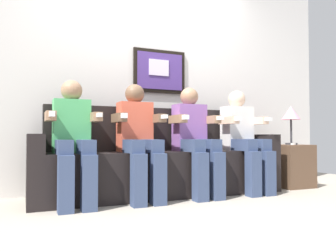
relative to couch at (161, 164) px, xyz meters
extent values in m
plane|color=#9E9384|center=(0.00, -0.33, -0.31)|extent=(6.43, 6.43, 0.00)
cube|color=silver|center=(0.00, 0.44, 0.99)|extent=(4.94, 0.05, 2.60)
cube|color=black|center=(0.14, 0.40, 1.04)|extent=(0.63, 0.03, 0.50)
cube|color=#4C337F|center=(0.14, 0.38, 1.04)|extent=(0.55, 0.02, 0.42)
cube|color=silver|center=(0.12, 0.37, 1.08)|extent=(0.24, 0.02, 0.18)
cube|color=black|center=(0.00, -0.04, -0.09)|extent=(2.26, 0.58, 0.45)
cube|color=black|center=(0.00, 0.18, 0.36)|extent=(2.26, 0.14, 0.45)
cube|color=black|center=(-1.20, -0.04, 0.00)|extent=(0.14, 0.58, 0.62)
cube|color=black|center=(1.20, -0.04, 0.00)|extent=(0.14, 0.58, 0.62)
cube|color=#4CB266|center=(-0.90, -0.05, 0.38)|extent=(0.32, 0.20, 0.48)
sphere|color=#9E7556|center=(-0.90, -0.05, 0.70)|extent=(0.19, 0.19, 0.19)
cube|color=#38476B|center=(-0.99, -0.25, 0.20)|extent=(0.12, 0.40, 0.12)
cube|color=#38476B|center=(-0.81, -0.25, 0.20)|extent=(0.12, 0.40, 0.12)
cube|color=#38476B|center=(-0.99, -0.45, -0.09)|extent=(0.12, 0.12, 0.45)
cube|color=#38476B|center=(-0.81, -0.45, -0.09)|extent=(0.12, 0.12, 0.45)
cube|color=#9E7556|center=(-1.09, -0.17, 0.46)|extent=(0.08, 0.28, 0.08)
cube|color=#9E7556|center=(-0.71, -0.17, 0.46)|extent=(0.08, 0.28, 0.08)
cube|color=white|center=(-0.71, -0.33, 0.47)|extent=(0.04, 0.13, 0.04)
cube|color=white|center=(-1.09, -0.33, 0.47)|extent=(0.04, 0.10, 0.04)
cube|color=#D8593F|center=(-0.30, -0.05, 0.38)|extent=(0.32, 0.20, 0.48)
sphere|color=brown|center=(-0.30, -0.05, 0.70)|extent=(0.19, 0.19, 0.19)
cube|color=#38476B|center=(-0.39, -0.25, 0.20)|extent=(0.12, 0.40, 0.12)
cube|color=#38476B|center=(-0.21, -0.25, 0.20)|extent=(0.12, 0.40, 0.12)
cube|color=#38476B|center=(-0.39, -0.45, -0.09)|extent=(0.12, 0.12, 0.45)
cube|color=#38476B|center=(-0.21, -0.45, -0.09)|extent=(0.12, 0.12, 0.45)
cube|color=brown|center=(-0.49, -0.17, 0.46)|extent=(0.08, 0.28, 0.08)
cube|color=brown|center=(-0.11, -0.17, 0.46)|extent=(0.08, 0.28, 0.08)
cube|color=white|center=(-0.11, -0.33, 0.47)|extent=(0.04, 0.13, 0.04)
cube|color=white|center=(-0.49, -0.33, 0.47)|extent=(0.04, 0.10, 0.04)
cube|color=#8C59A5|center=(0.30, -0.05, 0.38)|extent=(0.32, 0.20, 0.48)
sphere|color=#9E7556|center=(0.30, -0.05, 0.70)|extent=(0.19, 0.19, 0.19)
cube|color=#38476B|center=(0.21, -0.25, 0.20)|extent=(0.12, 0.40, 0.12)
cube|color=#38476B|center=(0.39, -0.25, 0.20)|extent=(0.12, 0.40, 0.12)
cube|color=#38476B|center=(0.21, -0.45, -0.09)|extent=(0.12, 0.12, 0.45)
cube|color=#38476B|center=(0.39, -0.45, -0.09)|extent=(0.12, 0.12, 0.45)
cube|color=#9E7556|center=(0.11, -0.17, 0.46)|extent=(0.08, 0.28, 0.08)
cube|color=#9E7556|center=(0.49, -0.17, 0.46)|extent=(0.08, 0.28, 0.08)
cube|color=white|center=(0.49, -0.33, 0.47)|extent=(0.04, 0.13, 0.04)
cube|color=white|center=(0.11, -0.33, 0.47)|extent=(0.04, 0.10, 0.04)
cube|color=white|center=(0.90, -0.05, 0.38)|extent=(0.32, 0.20, 0.48)
sphere|color=beige|center=(0.90, -0.05, 0.70)|extent=(0.19, 0.19, 0.19)
cube|color=#38476B|center=(0.81, -0.25, 0.20)|extent=(0.12, 0.40, 0.12)
cube|color=#38476B|center=(0.99, -0.25, 0.20)|extent=(0.12, 0.40, 0.12)
cube|color=#38476B|center=(0.81, -0.45, -0.09)|extent=(0.12, 0.12, 0.45)
cube|color=#38476B|center=(0.99, -0.45, -0.09)|extent=(0.12, 0.12, 0.45)
cube|color=beige|center=(0.71, -0.17, 0.46)|extent=(0.08, 0.28, 0.08)
cube|color=beige|center=(1.09, -0.17, 0.46)|extent=(0.08, 0.28, 0.08)
cube|color=white|center=(1.09, -0.33, 0.47)|extent=(0.04, 0.13, 0.04)
cube|color=white|center=(0.71, -0.33, 0.47)|extent=(0.04, 0.10, 0.04)
cube|color=brown|center=(1.62, -0.11, -0.06)|extent=(0.40, 0.40, 0.50)
cylinder|color=#333338|center=(1.64, -0.10, 0.20)|extent=(0.14, 0.14, 0.02)
cylinder|color=#333338|center=(1.64, -0.10, 0.35)|extent=(0.02, 0.02, 0.28)
cone|color=pink|center=(1.64, -0.10, 0.57)|extent=(0.22, 0.22, 0.16)
cube|color=white|center=(1.60, -0.12, 0.20)|extent=(0.04, 0.13, 0.02)
camera|label=1|loc=(-1.30, -3.18, 0.29)|focal=35.81mm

